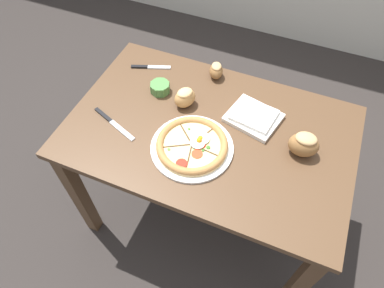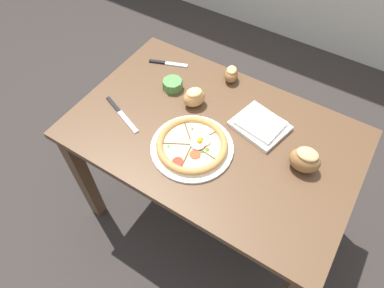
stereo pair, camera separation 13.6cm
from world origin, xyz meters
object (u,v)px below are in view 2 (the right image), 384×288
object	(u,v)px
dining_table	(212,149)
ramekin_bowl	(173,84)
bread_piece_near	(231,74)
bread_piece_far	(194,97)
pizza	(192,145)
knife_spare	(168,63)
bread_piece_mid	(305,160)
napkin_folded	(260,125)
knife_main	(121,114)

from	to	relation	value
dining_table	ramekin_bowl	bearing A→B (deg)	156.92
bread_piece_near	bread_piece_far	xyz separation A→B (m)	(-0.06, -0.22, 0.01)
pizza	bread_piece_near	distance (m)	0.44
dining_table	pizza	size ratio (longest dim) A/B	3.58
pizza	knife_spare	distance (m)	0.53
bread_piece_mid	dining_table	bearing A→B (deg)	-175.67
bread_piece_far	napkin_folded	bearing A→B (deg)	6.69
pizza	bread_piece_mid	xyz separation A→B (m)	(0.41, 0.15, 0.04)
pizza	bread_piece_far	bearing A→B (deg)	120.11
bread_piece_mid	knife_main	world-z (taller)	bread_piece_mid
bread_piece_far	ramekin_bowl	bearing A→B (deg)	166.19
bread_piece_mid	bread_piece_far	world-z (taller)	bread_piece_mid
ramekin_bowl	knife_spare	distance (m)	0.17
bread_piece_mid	knife_spare	world-z (taller)	bread_piece_mid
ramekin_bowl	napkin_folded	distance (m)	0.44
dining_table	bread_piece_far	size ratio (longest dim) A/B	9.72
dining_table	knife_spare	xyz separation A→B (m)	(-0.41, 0.25, 0.12)
bread_piece_near	knife_main	bearing A→B (deg)	-124.07
knife_spare	napkin_folded	bearing A→B (deg)	-33.56
dining_table	bread_piece_near	bearing A→B (deg)	105.84
pizza	knife_spare	size ratio (longest dim) A/B	1.79
pizza	napkin_folded	size ratio (longest dim) A/B	1.35
ramekin_bowl	bread_piece_near	size ratio (longest dim) A/B	0.93
ramekin_bowl	knife_main	size ratio (longest dim) A/B	0.39
dining_table	bread_piece_far	xyz separation A→B (m)	(-0.15, 0.09, 0.17)
bread_piece_near	bread_piece_mid	world-z (taller)	bread_piece_mid
dining_table	bread_piece_near	distance (m)	0.36
napkin_folded	bread_piece_far	world-z (taller)	bread_piece_far
bread_piece_far	knife_main	bearing A→B (deg)	-137.26
ramekin_bowl	bread_piece_near	xyz separation A→B (m)	(0.20, 0.19, 0.01)
ramekin_bowl	napkin_folded	xyz separation A→B (m)	(0.44, 0.00, -0.01)
dining_table	bread_piece_far	distance (m)	0.24
ramekin_bowl	bread_piece_mid	bearing A→B (deg)	-8.11
napkin_folded	knife_spare	bearing A→B (deg)	167.27
bread_piece_near	bread_piece_far	bearing A→B (deg)	-105.64
ramekin_bowl	bread_piece_mid	world-z (taller)	bread_piece_mid
pizza	napkin_folded	distance (m)	0.31
napkin_folded	knife_spare	xyz separation A→B (m)	(-0.56, 0.13, -0.01)
dining_table	bread_piece_mid	xyz separation A→B (m)	(0.38, 0.03, 0.18)
napkin_folded	knife_main	world-z (taller)	napkin_folded
napkin_folded	ramekin_bowl	bearing A→B (deg)	-179.79
bread_piece_mid	knife_main	distance (m)	0.79
ramekin_bowl	knife_spare	size ratio (longest dim) A/B	0.50
knife_main	ramekin_bowl	bearing A→B (deg)	89.37
ramekin_bowl	bread_piece_far	distance (m)	0.14
dining_table	ramekin_bowl	distance (m)	0.35
bread_piece_mid	knife_spare	size ratio (longest dim) A/B	0.68
pizza	bread_piece_far	xyz separation A→B (m)	(-0.12, 0.21, 0.03)
pizza	bread_piece_far	distance (m)	0.24
bread_piece_near	bread_piece_mid	size ratio (longest dim) A/B	0.79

